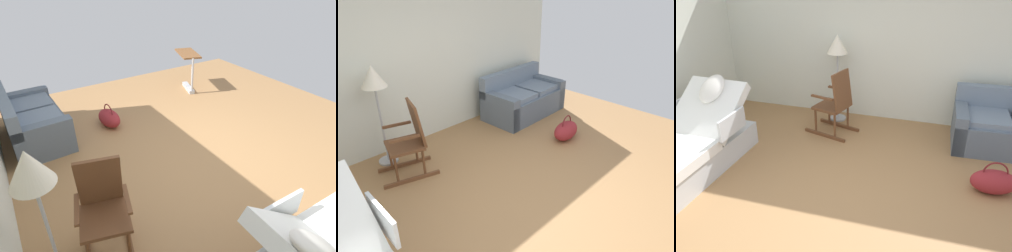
# 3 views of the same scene
# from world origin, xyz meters

# --- Properties ---
(ground_plane) EXTENTS (7.43, 7.43, 0.00)m
(ground_plane) POSITION_xyz_m (0.00, 0.00, 0.00)
(ground_plane) COLOR #9E7247
(back_wall) EXTENTS (6.15, 0.10, 2.70)m
(back_wall) POSITION_xyz_m (0.00, 2.57, 1.35)
(back_wall) COLOR silver
(back_wall) RESTS_ON ground
(hospital_bed) EXTENTS (1.06, 2.09, 1.14)m
(hospital_bed) POSITION_xyz_m (-2.22, 0.10, 0.31)
(hospital_bed) COLOR silver
(hospital_bed) RESTS_ON ground
(couch) EXTENTS (1.63, 0.91, 0.85)m
(couch) POSITION_xyz_m (1.92, 1.97, 0.31)
(couch) COLOR slate
(couch) RESTS_ON ground
(rocking_chair) EXTENTS (0.86, 0.66, 1.05)m
(rocking_chair) POSITION_xyz_m (-0.69, 1.72, 0.50)
(rocking_chair) COLOR brown
(rocking_chair) RESTS_ON ground
(floor_lamp) EXTENTS (0.34, 0.34, 1.48)m
(floor_lamp) POSITION_xyz_m (-0.82, 2.23, 1.23)
(floor_lamp) COLOR #B2B5BA
(floor_lamp) RESTS_ON ground
(duffel_bag) EXTENTS (0.60, 0.39, 0.43)m
(duffel_bag) POSITION_xyz_m (1.65, 0.75, 0.15)
(duffel_bag) COLOR maroon
(duffel_bag) RESTS_ON ground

